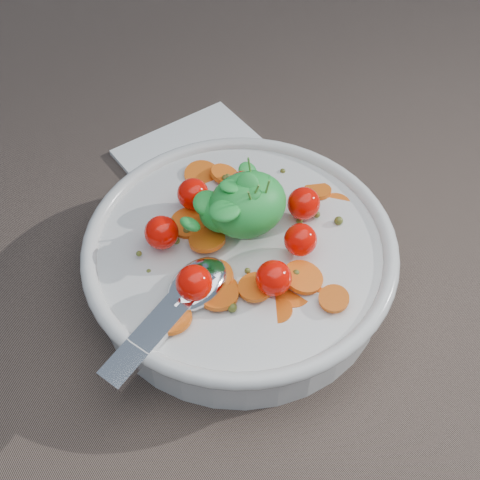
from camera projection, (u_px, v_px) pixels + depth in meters
ground at (254, 300)px, 0.53m from camera, size 6.00×6.00×0.00m
bowl at (240, 256)px, 0.52m from camera, size 0.29×0.27×0.11m
napkin at (198, 158)px, 0.64m from camera, size 0.15×0.13×0.01m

